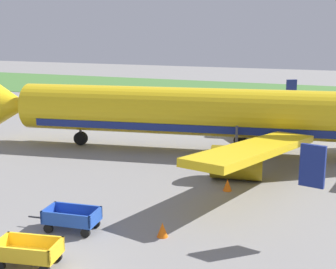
{
  "coord_description": "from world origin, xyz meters",
  "views": [
    {
      "loc": [
        11.9,
        -13.07,
        9.12
      ],
      "look_at": [
        0.31,
        13.65,
        2.8
      ],
      "focal_mm": 50.22,
      "sensor_mm": 36.0,
      "label": 1
    }
  ],
  "objects_px": {
    "baggage_cart_third_in_row": "(72,218)",
    "traffic_cone_near_plane": "(162,230)",
    "airplane": "(220,114)",
    "baggage_cart_second_in_row": "(28,252)",
    "traffic_cone_mid_apron": "(227,185)"
  },
  "relations": [
    {
      "from": "traffic_cone_near_plane",
      "to": "traffic_cone_mid_apron",
      "type": "bearing_deg",
      "value": 82.99
    },
    {
      "from": "baggage_cart_second_in_row",
      "to": "airplane",
      "type": "bearing_deg",
      "value": 85.79
    },
    {
      "from": "baggage_cart_third_in_row",
      "to": "traffic_cone_near_plane",
      "type": "height_order",
      "value": "baggage_cart_third_in_row"
    },
    {
      "from": "baggage_cart_third_in_row",
      "to": "traffic_cone_mid_apron",
      "type": "relative_size",
      "value": 5.16
    },
    {
      "from": "airplane",
      "to": "traffic_cone_near_plane",
      "type": "xyz_separation_m",
      "value": [
        2.27,
        -15.91,
        -2.71
      ]
    },
    {
      "from": "airplane",
      "to": "baggage_cart_second_in_row",
      "type": "bearing_deg",
      "value": -94.21
    },
    {
      "from": "baggage_cart_third_in_row",
      "to": "baggage_cart_second_in_row",
      "type": "bearing_deg",
      "value": -83.16
    },
    {
      "from": "baggage_cart_second_in_row",
      "to": "traffic_cone_mid_apron",
      "type": "bearing_deg",
      "value": 68.7
    },
    {
      "from": "traffic_cone_mid_apron",
      "to": "baggage_cart_second_in_row",
      "type": "bearing_deg",
      "value": -111.3
    },
    {
      "from": "airplane",
      "to": "baggage_cart_third_in_row",
      "type": "bearing_deg",
      "value": -96.55
    },
    {
      "from": "airplane",
      "to": "traffic_cone_mid_apron",
      "type": "bearing_deg",
      "value": -69.67
    },
    {
      "from": "baggage_cart_second_in_row",
      "to": "traffic_cone_near_plane",
      "type": "relative_size",
      "value": 5.34
    },
    {
      "from": "airplane",
      "to": "baggage_cart_third_in_row",
      "type": "relative_size",
      "value": 10.36
    },
    {
      "from": "airplane",
      "to": "baggage_cart_second_in_row",
      "type": "relative_size",
      "value": 10.34
    },
    {
      "from": "baggage_cart_third_in_row",
      "to": "traffic_cone_near_plane",
      "type": "relative_size",
      "value": 5.33
    }
  ]
}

